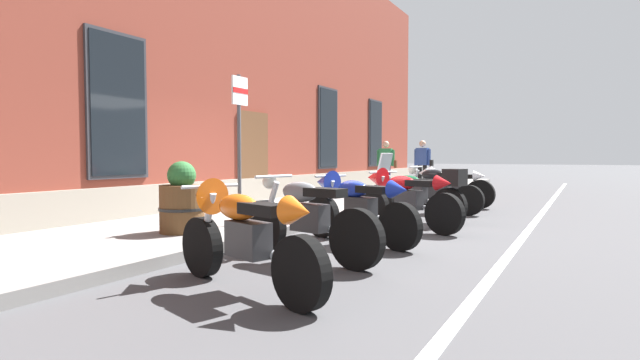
{
  "coord_description": "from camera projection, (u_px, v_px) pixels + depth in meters",
  "views": [
    {
      "loc": [
        -7.54,
        -4.02,
        1.23
      ],
      "look_at": [
        -0.24,
        0.03,
        0.81
      ],
      "focal_mm": 27.07,
      "sensor_mm": 36.0,
      "label": 1
    }
  ],
  "objects": [
    {
      "name": "motorcycle_black_naked",
      "position": [
        437.0,
        190.0,
        10.33
      ],
      "size": [
        0.62,
        1.99,
        1.01
      ],
      "color": "black",
      "rests_on": "ground_plane"
    },
    {
      "name": "pedestrian_blue_top",
      "position": [
        423.0,
        162.0,
        15.77
      ],
      "size": [
        0.28,
        0.66,
        1.6
      ],
      "color": "black",
      "rests_on": "sidewalk"
    },
    {
      "name": "sidewalk",
      "position": [
        257.0,
        216.0,
        9.34
      ],
      "size": [
        32.96,
        3.1,
        0.14
      ],
      "primitive_type": "cube",
      "color": "slate",
      "rests_on": "ground_plane"
    },
    {
      "name": "pedestrian_striped_shirt",
      "position": [
        386.0,
        163.0,
        15.52
      ],
      "size": [
        0.22,
        0.66,
        1.58
      ],
      "color": "#1E1E4C",
      "rests_on": "sidewalk"
    },
    {
      "name": "barrel_planter",
      "position": [
        182.0,
        203.0,
        6.87
      ],
      "size": [
        0.66,
        0.66,
        1.02
      ],
      "color": "brown",
      "rests_on": "sidewalk"
    },
    {
      "name": "ground_plane",
      "position": [
        328.0,
        225.0,
        8.6
      ],
      "size": [
        140.0,
        140.0,
        0.0
      ],
      "primitive_type": "plane",
      "color": "#424244"
    },
    {
      "name": "parking_sign",
      "position": [
        239.0,
        128.0,
        7.53
      ],
      "size": [
        0.36,
        0.07,
        2.36
      ],
      "color": "#4C4C51",
      "rests_on": "sidewalk"
    },
    {
      "name": "motorcycle_grey_naked",
      "position": [
        306.0,
        219.0,
        5.64
      ],
      "size": [
        0.67,
        2.09,
        1.0
      ],
      "color": "black",
      "rests_on": "ground_plane"
    },
    {
      "name": "lane_stripe",
      "position": [
        521.0,
        240.0,
        7.05
      ],
      "size": [
        32.96,
        0.12,
        0.01
      ],
      "primitive_type": "cube",
      "color": "silver",
      "rests_on": "ground_plane"
    },
    {
      "name": "motorcycle_blue_sport",
      "position": [
        354.0,
        204.0,
        6.81
      ],
      "size": [
        0.85,
        2.03,
        1.02
      ],
      "color": "black",
      "rests_on": "ground_plane"
    },
    {
      "name": "motorcycle_orange_sport",
      "position": [
        239.0,
        230.0,
        4.41
      ],
      "size": [
        0.86,
        2.07,
        1.01
      ],
      "color": "black",
      "rests_on": "ground_plane"
    },
    {
      "name": "motorcycle_red_sport",
      "position": [
        403.0,
        196.0,
        8.04
      ],
      "size": [
        0.84,
        2.05,
        1.03
      ],
      "color": "black",
      "rests_on": "ground_plane"
    },
    {
      "name": "brick_pub_facade",
      "position": [
        91.0,
        51.0,
        11.53
      ],
      "size": [
        26.96,
        6.78,
        7.5
      ],
      "color": "brown",
      "rests_on": "ground_plane"
    },
    {
      "name": "motorcycle_green_touring",
      "position": [
        418.0,
        193.0,
        9.08
      ],
      "size": [
        0.88,
        2.15,
        1.29
      ],
      "color": "black",
      "rests_on": "ground_plane"
    },
    {
      "name": "motorcycle_white_sport",
      "position": [
        448.0,
        185.0,
        11.64
      ],
      "size": [
        0.62,
        2.08,
        0.99
      ],
      "color": "black",
      "rests_on": "ground_plane"
    }
  ]
}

